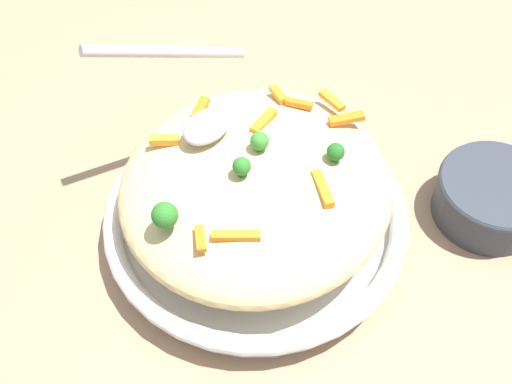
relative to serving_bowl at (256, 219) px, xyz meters
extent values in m
plane|color=#9E7F60|center=(0.00, 0.00, -0.02)|extent=(2.40, 2.40, 0.00)
cylinder|color=silver|center=(0.00, 0.00, -0.01)|extent=(0.30, 0.30, 0.02)
torus|color=silver|center=(0.00, 0.00, 0.01)|extent=(0.32, 0.32, 0.02)
torus|color=black|center=(0.00, 0.00, 0.01)|extent=(0.32, 0.32, 0.00)
ellipsoid|color=#DBC689|center=(0.00, 0.00, 0.06)|extent=(0.28, 0.27, 0.08)
cube|color=orange|center=(0.05, 0.03, 0.09)|extent=(0.04, 0.01, 0.01)
cube|color=orange|center=(-0.10, -0.01, 0.09)|extent=(0.02, 0.03, 0.01)
cube|color=orange|center=(0.09, 0.04, 0.09)|extent=(0.02, 0.03, 0.01)
cube|color=orange|center=(-0.03, 0.09, 0.09)|extent=(0.03, 0.03, 0.01)
cube|color=orange|center=(0.02, 0.09, 0.09)|extent=(0.03, 0.02, 0.01)
cube|color=orange|center=(0.10, 0.02, 0.09)|extent=(0.02, 0.03, 0.01)
cube|color=orange|center=(0.02, -0.07, 0.09)|extent=(0.03, 0.04, 0.01)
cube|color=orange|center=(-0.08, -0.04, 0.09)|extent=(0.03, 0.04, 0.01)
cube|color=orange|center=(0.12, -0.01, 0.09)|extent=(0.02, 0.03, 0.01)
cube|color=orange|center=(0.11, -0.03, 0.09)|extent=(0.04, 0.03, 0.01)
cylinder|color=#296820|center=(-0.11, 0.02, 0.09)|extent=(0.01, 0.01, 0.01)
sphere|color=#2D7A28|center=(-0.11, 0.02, 0.10)|extent=(0.02, 0.02, 0.02)
cylinder|color=#205B1C|center=(0.05, -0.06, 0.09)|extent=(0.01, 0.01, 0.01)
sphere|color=#236B23|center=(0.05, -0.06, 0.10)|extent=(0.02, 0.02, 0.02)
cylinder|color=#377928|center=(0.01, 0.01, 0.10)|extent=(0.01, 0.01, 0.01)
sphere|color=#3D8E33|center=(0.01, 0.01, 0.11)|extent=(0.02, 0.02, 0.02)
cylinder|color=#296820|center=(-0.02, 0.00, 0.10)|extent=(0.01, 0.01, 0.01)
sphere|color=#2D7A28|center=(-0.02, 0.00, 0.11)|extent=(0.02, 0.02, 0.02)
ellipsoid|color=#B7B7BC|center=(0.00, 0.06, 0.10)|extent=(0.06, 0.04, 0.02)
cylinder|color=#B7B7BC|center=(0.03, 0.14, 0.14)|extent=(0.16, 0.08, 0.08)
cylinder|color=#333842|center=(0.18, -0.19, 0.00)|extent=(0.12, 0.12, 0.06)
torus|color=#333842|center=(0.18, -0.19, 0.03)|extent=(0.13, 0.13, 0.01)
camera|label=1|loc=(-0.32, -0.25, 0.56)|focal=45.17mm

